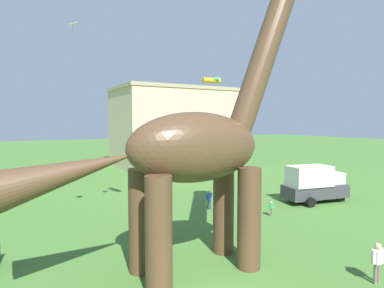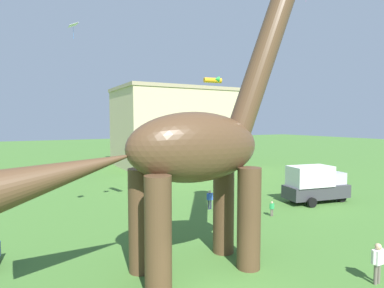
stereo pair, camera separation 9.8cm
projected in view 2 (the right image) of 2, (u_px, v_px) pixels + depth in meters
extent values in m
cylinder|color=#513823|center=(224.00, 208.00, 16.98)|extent=(1.12, 1.12, 4.83)
cylinder|color=#513823|center=(249.00, 218.00, 15.11)|extent=(1.12, 1.12, 4.83)
cylinder|color=#513823|center=(140.00, 220.00, 14.78)|extent=(1.12, 1.12, 4.83)
cylinder|color=#513823|center=(158.00, 235.00, 12.91)|extent=(1.12, 1.12, 4.83)
ellipsoid|color=#513823|center=(195.00, 147.00, 14.70)|extent=(6.60, 2.84, 3.25)
cylinder|color=#513823|center=(268.00, 43.00, 16.37)|extent=(4.75, 1.22, 9.40)
cone|color=#513823|center=(68.00, 172.00, 12.12)|extent=(5.80, 1.63, 2.75)
cube|color=#38383D|center=(316.00, 191.00, 27.64)|extent=(5.88, 3.06, 1.10)
cube|color=#B7B7BC|center=(331.00, 177.00, 28.45)|extent=(2.11, 2.22, 1.00)
cube|color=silver|center=(310.00, 176.00, 27.17)|extent=(3.88, 2.62, 1.70)
cylinder|color=black|center=(322.00, 193.00, 29.56)|extent=(0.83, 0.40, 0.80)
cylinder|color=black|center=(342.00, 197.00, 27.72)|extent=(0.83, 0.40, 0.80)
cylinder|color=black|center=(293.00, 197.00, 27.80)|extent=(0.83, 0.40, 0.80)
cylinder|color=black|center=(312.00, 203.00, 25.96)|extent=(0.83, 0.40, 0.80)
cylinder|color=#6B6056|center=(271.00, 213.00, 23.52)|extent=(0.09, 0.09, 0.55)
cylinder|color=#6B6056|center=(272.00, 212.00, 23.59)|extent=(0.09, 0.09, 0.55)
cube|color=green|center=(272.00, 206.00, 23.52)|extent=(0.30, 0.18, 0.39)
sphere|color=tan|center=(272.00, 203.00, 23.50)|extent=(0.17, 0.17, 0.17)
cylinder|color=green|center=(270.00, 206.00, 23.44)|extent=(0.07, 0.07, 0.37)
cylinder|color=green|center=(274.00, 206.00, 23.60)|extent=(0.07, 0.07, 0.37)
cylinder|color=#2D3347|center=(209.00, 205.00, 25.36)|extent=(0.13, 0.13, 0.75)
cylinder|color=#2D3347|center=(211.00, 204.00, 25.45)|extent=(0.13, 0.13, 0.75)
cube|color=blue|center=(210.00, 197.00, 25.36)|extent=(0.41, 0.25, 0.53)
sphere|color=tan|center=(210.00, 192.00, 25.33)|extent=(0.24, 0.24, 0.24)
cylinder|color=blue|center=(207.00, 197.00, 25.25)|extent=(0.10, 0.10, 0.51)
cylinder|color=blue|center=(212.00, 196.00, 25.47)|extent=(0.10, 0.10, 0.51)
cylinder|color=#6B6056|center=(376.00, 274.00, 13.67)|extent=(0.15, 0.15, 0.88)
cylinder|color=#6B6056|center=(379.00, 273.00, 13.77)|extent=(0.15, 0.15, 0.88)
cube|color=silver|center=(378.00, 257.00, 13.67)|extent=(0.48, 0.29, 0.63)
sphere|color=tan|center=(378.00, 247.00, 13.64)|extent=(0.28, 0.28, 0.28)
cylinder|color=silver|center=(374.00, 257.00, 13.54)|extent=(0.12, 0.12, 0.59)
cylinder|color=silver|center=(382.00, 255.00, 13.80)|extent=(0.12, 0.12, 0.59)
cube|color=white|center=(73.00, 25.00, 18.07)|extent=(0.50, 0.70, 0.22)
cylinder|color=#287AE5|center=(73.00, 33.00, 18.10)|extent=(0.01, 0.01, 0.69)
cylinder|color=orange|center=(213.00, 80.00, 38.89)|extent=(2.30, 0.99, 0.63)
cone|color=green|center=(217.00, 79.00, 37.73)|extent=(0.66, 0.74, 0.66)
cube|color=#CCB78E|center=(173.00, 128.00, 51.30)|extent=(17.31, 12.42, 11.70)
cube|color=tan|center=(173.00, 90.00, 50.87)|extent=(17.66, 12.67, 0.50)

